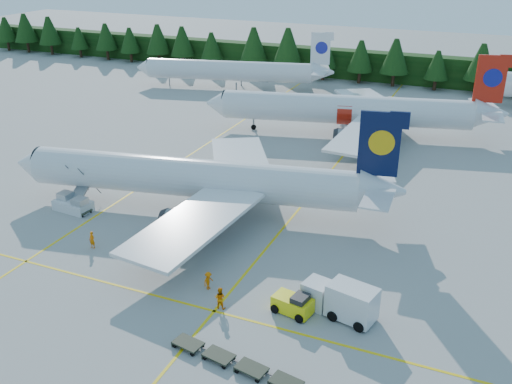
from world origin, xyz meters
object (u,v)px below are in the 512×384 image
at_px(airliner_red, 340,110).
at_px(airliner_navy, 185,178).
at_px(service_truck, 339,299).
at_px(baggage_tug, 294,304).
at_px(airstairs, 75,202).

bearing_deg(airliner_red, airliner_navy, -117.57).
bearing_deg(service_truck, baggage_tug, -146.25).
relative_size(airliner_red, airstairs, 7.21).
xyz_separation_m(airliner_red, service_truck, (12.72, -45.32, -2.42)).
bearing_deg(service_truck, airliner_navy, 162.68).
distance_m(airliner_navy, airstairs, 12.88).
xyz_separation_m(airstairs, baggage_tug, (29.21, -8.65, 0.00)).
distance_m(airliner_red, baggage_tug, 47.63).
bearing_deg(airliner_navy, service_truck, -41.31).
height_order(service_truck, baggage_tug, service_truck).
distance_m(airliner_navy, service_truck, 24.65).
distance_m(airliner_navy, airliner_red, 33.98).
xyz_separation_m(airstairs, service_truck, (32.65, -7.35, 0.62)).
bearing_deg(airliner_navy, baggage_tug, -48.64).
bearing_deg(service_truck, airliner_red, 118.73).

